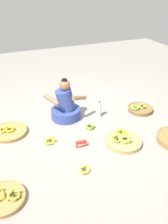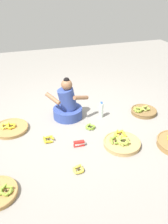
% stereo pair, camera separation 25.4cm
% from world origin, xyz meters
% --- Properties ---
extents(ground_plane, '(10.00, 10.00, 0.00)m').
position_xyz_m(ground_plane, '(0.00, 0.00, 0.00)').
color(ground_plane, gray).
extents(vendor_woman_front, '(0.73, 0.52, 0.76)m').
position_xyz_m(vendor_woman_front, '(-0.14, 0.30, 0.24)').
color(vendor_woman_front, '#334793').
rests_on(vendor_woman_front, ground).
extents(banana_basket_near_bicycle, '(0.47, 0.47, 0.14)m').
position_xyz_m(banana_basket_near_bicycle, '(1.22, -0.02, 0.05)').
color(banana_basket_near_bicycle, brown).
rests_on(banana_basket_near_bicycle, ground).
extents(banana_basket_front_right, '(0.56, 0.56, 0.15)m').
position_xyz_m(banana_basket_front_right, '(0.42, -0.75, 0.05)').
color(banana_basket_front_right, tan).
rests_on(banana_basket_front_right, ground).
extents(banana_basket_front_center, '(0.57, 0.57, 0.13)m').
position_xyz_m(banana_basket_front_center, '(-1.15, 0.19, 0.04)').
color(banana_basket_front_center, '#A87F47').
rests_on(banana_basket_front_center, ground).
extents(loose_bananas_mid_left, '(0.18, 0.18, 0.09)m').
position_xyz_m(loose_bananas_mid_left, '(-0.61, -0.30, 0.03)').
color(loose_bananas_mid_left, gold).
rests_on(loose_bananas_mid_left, ground).
extents(loose_bananas_back_right, '(0.15, 0.15, 0.07)m').
position_xyz_m(loose_bananas_back_right, '(-0.36, -1.07, 0.03)').
color(loose_bananas_back_right, yellow).
rests_on(loose_bananas_back_right, ground).
extents(loose_bananas_back_left, '(0.19, 0.19, 0.07)m').
position_xyz_m(loose_bananas_back_left, '(0.12, -0.17, 0.03)').
color(loose_bananas_back_left, olive).
rests_on(loose_bananas_back_left, ground).
extents(water_bottle, '(0.08, 0.08, 0.30)m').
position_xyz_m(water_bottle, '(0.43, 0.11, 0.14)').
color(water_bottle, silver).
rests_on(water_bottle, ground).
extents(packet_carton_stack, '(0.18, 0.07, 0.09)m').
position_xyz_m(packet_carton_stack, '(-0.20, -0.57, 0.04)').
color(packet_carton_stack, red).
rests_on(packet_carton_stack, ground).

